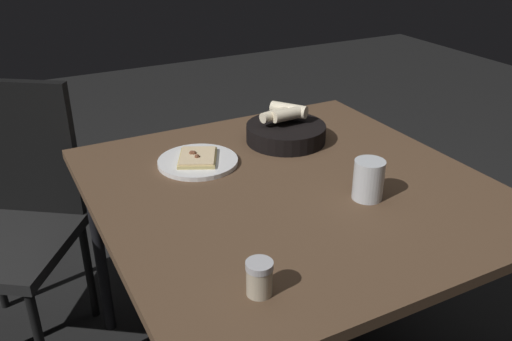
# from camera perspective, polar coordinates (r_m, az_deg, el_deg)

# --- Properties ---
(dining_table) EXTENTS (1.09, 1.11, 0.73)m
(dining_table) POSITION_cam_1_polar(r_m,az_deg,el_deg) (1.58, 3.71, -3.24)
(dining_table) COLOR brown
(dining_table) RESTS_ON ground
(pizza_plate) EXTENTS (0.25, 0.25, 0.04)m
(pizza_plate) POSITION_cam_1_polar(r_m,az_deg,el_deg) (1.68, -6.15, 1.05)
(pizza_plate) COLOR white
(pizza_plate) RESTS_ON dining_table
(bread_basket) EXTENTS (0.27, 0.27, 0.12)m
(bread_basket) POSITION_cam_1_polar(r_m,az_deg,el_deg) (1.83, 3.20, 4.22)
(bread_basket) COLOR black
(bread_basket) RESTS_ON dining_table
(beer_glass) EXTENTS (0.08, 0.08, 0.11)m
(beer_glass) POSITION_cam_1_polar(r_m,az_deg,el_deg) (1.49, 11.76, -1.11)
(beer_glass) COLOR silver
(beer_glass) RESTS_ON dining_table
(pepper_shaker) EXTENTS (0.06, 0.06, 0.08)m
(pepper_shaker) POSITION_cam_1_polar(r_m,az_deg,el_deg) (1.13, 0.35, -11.44)
(pepper_shaker) COLOR #BFB299
(pepper_shaker) RESTS_ON dining_table
(chair_far) EXTENTS (0.61, 0.61, 0.94)m
(chair_far) POSITION_cam_1_polar(r_m,az_deg,el_deg) (2.01, -24.53, -3.49)
(chair_far) COLOR black
(chair_far) RESTS_ON ground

